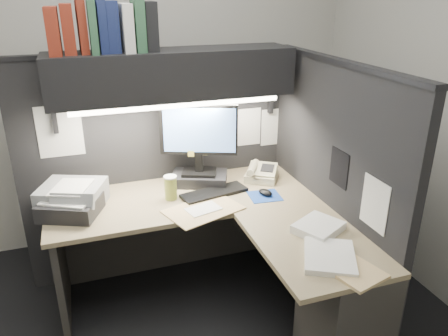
{
  "coord_description": "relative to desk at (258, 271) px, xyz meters",
  "views": [
    {
      "loc": [
        -0.47,
        -1.99,
        2.0
      ],
      "look_at": [
        0.39,
        0.51,
        0.91
      ],
      "focal_mm": 35.0,
      "sensor_mm": 36.0,
      "label": 1
    }
  ],
  "objects": [
    {
      "name": "keyboard",
      "position": [
        -0.11,
        0.52,
        0.3
      ],
      "size": [
        0.47,
        0.24,
        0.02
      ],
      "primitive_type": "cube",
      "rotation": [
        0.0,
        0.0,
        0.2
      ],
      "color": "black",
      "rests_on": "desk"
    },
    {
      "name": "overhead_shelf",
      "position": [
        -0.3,
        0.75,
        1.06
      ],
      "size": [
        1.55,
        0.34,
        0.3
      ],
      "primitive_type": "cube",
      "color": "black",
      "rests_on": "partition_back"
    },
    {
      "name": "manila_stack",
      "position": [
        0.27,
        -0.52,
        0.29
      ],
      "size": [
        0.28,
        0.32,
        0.02
      ],
      "primitive_type": "cube",
      "rotation": [
        0.0,
        0.0,
        0.26
      ],
      "color": "tan",
      "rests_on": "desk"
    },
    {
      "name": "partition_right",
      "position": [
        0.55,
        0.18,
        0.36
      ],
      "size": [
        0.06,
        1.5,
        1.6
      ],
      "primitive_type": "cube",
      "color": "black",
      "rests_on": "floor"
    },
    {
      "name": "partition_back",
      "position": [
        -0.4,
        0.93,
        0.36
      ],
      "size": [
        1.9,
        0.06,
        1.6
      ],
      "primitive_type": "cube",
      "color": "black",
      "rests_on": "floor"
    },
    {
      "name": "paper_stack_a",
      "position": [
        0.3,
        -0.13,
        0.31
      ],
      "size": [
        0.32,
        0.31,
        0.05
      ],
      "primitive_type": "cube",
      "rotation": [
        0.0,
        0.0,
        0.49
      ],
      "color": "white",
      "rests_on": "desk"
    },
    {
      "name": "printer",
      "position": [
        -1.0,
        0.64,
        0.36
      ],
      "size": [
        0.46,
        0.43,
        0.15
      ],
      "primitive_type": "cube",
      "rotation": [
        0.0,
        0.0,
        -0.38
      ],
      "color": "gray",
      "rests_on": "desk"
    },
    {
      "name": "binder_row",
      "position": [
        -0.69,
        0.75,
        1.35
      ],
      "size": [
        0.62,
        0.26,
        0.3
      ],
      "color": "maroon",
      "rests_on": "overhead_shelf"
    },
    {
      "name": "notebook_stack",
      "position": [
        -1.01,
        0.53,
        0.34
      ],
      "size": [
        0.41,
        0.39,
        0.1
      ],
      "primitive_type": "cube",
      "rotation": [
        0.0,
        0.0,
        -0.42
      ],
      "color": "black",
      "rests_on": "desk"
    },
    {
      "name": "coffee_cup",
      "position": [
        -0.39,
        0.55,
        0.36
      ],
      "size": [
        0.11,
        0.11,
        0.15
      ],
      "primitive_type": "cylinder",
      "rotation": [
        0.0,
        0.0,
        0.42
      ],
      "color": "#AAB448",
      "rests_on": "desk"
    },
    {
      "name": "monitor",
      "position": [
        -0.15,
        0.72,
        0.51
      ],
      "size": [
        0.5,
        0.36,
        0.57
      ],
      "rotation": [
        0.0,
        0.0,
        -0.38
      ],
      "color": "black",
      "rests_on": "desk"
    },
    {
      "name": "open_folder",
      "position": [
        -0.24,
        0.32,
        0.29
      ],
      "size": [
        0.52,
        0.43,
        0.01
      ],
      "primitive_type": "cube",
      "rotation": [
        0.0,
        0.0,
        0.33
      ],
      "color": "tan",
      "rests_on": "desk"
    },
    {
      "name": "mouse",
      "position": [
        0.21,
        0.39,
        0.31
      ],
      "size": [
        0.1,
        0.12,
        0.04
      ],
      "primitive_type": "ellipsoid",
      "rotation": [
        0.0,
        0.0,
        0.42
      ],
      "color": "black",
      "rests_on": "mousepad"
    },
    {
      "name": "telephone",
      "position": [
        0.29,
        0.65,
        0.33
      ],
      "size": [
        0.3,
        0.31,
        0.09
      ],
      "primitive_type": "cube",
      "rotation": [
        0.0,
        0.0,
        -0.59
      ],
      "color": "#C1BA94",
      "rests_on": "desk"
    },
    {
      "name": "mousepad",
      "position": [
        0.2,
        0.38,
        0.29
      ],
      "size": [
        0.22,
        0.2,
        0.0
      ],
      "primitive_type": "cube",
      "rotation": [
        0.0,
        0.0,
        -0.1
      ],
      "color": "#1C419B",
      "rests_on": "desk"
    },
    {
      "name": "paper_stack_b",
      "position": [
        0.22,
        -0.39,
        0.3
      ],
      "size": [
        0.37,
        0.39,
        0.03
      ],
      "primitive_type": "cube",
      "rotation": [
        0.0,
        0.0,
        -0.49
      ],
      "color": "white",
      "rests_on": "desk"
    },
    {
      "name": "desk",
      "position": [
        0.0,
        0.0,
        0.0
      ],
      "size": [
        1.7,
        1.53,
        0.73
      ],
      "color": "#978560",
      "rests_on": "floor"
    },
    {
      "name": "wall_back",
      "position": [
        -0.43,
        1.5,
        0.91
      ],
      "size": [
        3.5,
        0.04,
        2.7
      ],
      "primitive_type": "cube",
      "color": "#BBBAB2",
      "rests_on": "floor"
    },
    {
      "name": "pinned_papers",
      "position": [
        -0.0,
        0.56,
        0.61
      ],
      "size": [
        1.76,
        1.31,
        0.51
      ],
      "color": "white",
      "rests_on": "partition_back"
    },
    {
      "name": "task_light_tube",
      "position": [
        -0.3,
        0.61,
        0.89
      ],
      "size": [
        1.32,
        0.04,
        0.04
      ],
      "primitive_type": "cylinder",
      "rotation": [
        0.0,
        1.57,
        0.0
      ],
      "color": "white",
      "rests_on": "overhead_shelf"
    }
  ]
}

